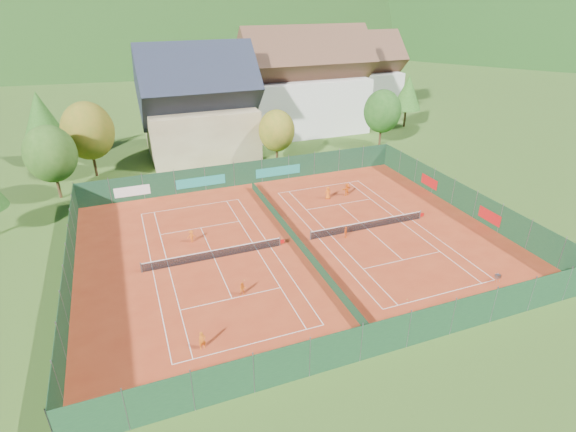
# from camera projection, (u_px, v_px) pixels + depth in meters

# --- Properties ---
(ground) EXTENTS (600.00, 600.00, 0.00)m
(ground) POSITION_uv_depth(u_px,v_px,m) (295.00, 243.00, 43.68)
(ground) COLOR #2F5219
(ground) RESTS_ON ground
(clay_pad) EXTENTS (40.00, 32.00, 0.01)m
(clay_pad) POSITION_uv_depth(u_px,v_px,m) (295.00, 243.00, 43.67)
(clay_pad) COLOR #A43318
(clay_pad) RESTS_ON ground
(court_markings_left) EXTENTS (11.03, 23.83, 0.00)m
(court_markings_left) POSITION_uv_depth(u_px,v_px,m) (214.00, 259.00, 41.11)
(court_markings_left) COLOR white
(court_markings_left) RESTS_ON ground
(court_markings_right) EXTENTS (11.03, 23.83, 0.00)m
(court_markings_right) POSITION_uv_depth(u_px,v_px,m) (367.00, 229.00, 46.23)
(court_markings_right) COLOR white
(court_markings_right) RESTS_ON ground
(tennis_net_left) EXTENTS (13.30, 0.10, 1.02)m
(tennis_net_left) POSITION_uv_depth(u_px,v_px,m) (216.00, 254.00, 40.93)
(tennis_net_left) COLOR #59595B
(tennis_net_left) RESTS_ON ground
(tennis_net_right) EXTENTS (13.30, 0.10, 1.02)m
(tennis_net_right) POSITION_uv_depth(u_px,v_px,m) (369.00, 224.00, 46.05)
(tennis_net_right) COLOR #59595B
(tennis_net_right) RESTS_ON ground
(court_divider) EXTENTS (0.03, 28.80, 1.00)m
(court_divider) POSITION_uv_depth(u_px,v_px,m) (295.00, 238.00, 43.45)
(court_divider) COLOR #13341D
(court_divider) RESTS_ON ground
(fence_north) EXTENTS (40.00, 0.10, 3.00)m
(fence_north) POSITION_uv_depth(u_px,v_px,m) (245.00, 174.00, 56.21)
(fence_north) COLOR #143721
(fence_north) RESTS_ON ground
(fence_south) EXTENTS (40.00, 0.04, 3.00)m
(fence_south) POSITION_uv_depth(u_px,v_px,m) (385.00, 337.00, 29.65)
(fence_south) COLOR #163D21
(fence_south) RESTS_ON ground
(fence_west) EXTENTS (0.04, 32.00, 3.00)m
(fence_west) POSITION_uv_depth(u_px,v_px,m) (68.00, 271.00, 36.60)
(fence_west) COLOR #13361B
(fence_west) RESTS_ON ground
(fence_east) EXTENTS (0.09, 32.00, 3.00)m
(fence_east) POSITION_uv_depth(u_px,v_px,m) (463.00, 198.00, 49.45)
(fence_east) COLOR #153A1E
(fence_east) RESTS_ON ground
(chalet) EXTENTS (16.20, 12.00, 16.00)m
(chalet) POSITION_uv_depth(u_px,v_px,m) (199.00, 110.00, 64.77)
(chalet) COLOR beige
(chalet) RESTS_ON ground
(hotel_block_a) EXTENTS (21.60, 11.00, 17.25)m
(hotel_block_a) POSITION_uv_depth(u_px,v_px,m) (304.00, 88.00, 75.51)
(hotel_block_a) COLOR silver
(hotel_block_a) RESTS_ON ground
(hotel_block_b) EXTENTS (17.28, 10.00, 15.50)m
(hotel_block_b) POSITION_uv_depth(u_px,v_px,m) (355.00, 79.00, 87.01)
(hotel_block_b) COLOR silver
(hotel_block_b) RESTS_ON ground
(tree_west_front) EXTENTS (5.72, 5.72, 8.69)m
(tree_west_front) POSITION_uv_depth(u_px,v_px,m) (50.00, 154.00, 50.90)
(tree_west_front) COLOR #4E331B
(tree_west_front) RESTS_ON ground
(tree_west_mid) EXTENTS (6.44, 6.44, 9.78)m
(tree_west_mid) POSITION_uv_depth(u_px,v_px,m) (88.00, 131.00, 56.88)
(tree_west_mid) COLOR #492D1A
(tree_west_mid) RESTS_ON ground
(tree_west_back) EXTENTS (5.60, 5.60, 10.00)m
(tree_west_back) POSITION_uv_depth(u_px,v_px,m) (41.00, 115.00, 61.33)
(tree_west_back) COLOR #473019
(tree_west_back) RESTS_ON ground
(tree_center) EXTENTS (5.01, 5.01, 7.60)m
(tree_center) POSITION_uv_depth(u_px,v_px,m) (277.00, 131.00, 61.83)
(tree_center) COLOR #422D17
(tree_center) RESTS_ON ground
(tree_east_front) EXTENTS (5.72, 5.72, 8.69)m
(tree_east_front) POSITION_uv_depth(u_px,v_px,m) (382.00, 111.00, 68.95)
(tree_east_front) COLOR #4B311A
(tree_east_front) RESTS_ON ground
(tree_east_mid) EXTENTS (5.04, 5.04, 9.00)m
(tree_east_mid) POSITION_uv_depth(u_px,v_px,m) (408.00, 92.00, 78.53)
(tree_east_mid) COLOR #432E18
(tree_east_mid) RESTS_ON ground
(tree_east_back) EXTENTS (7.15, 7.15, 10.86)m
(tree_east_back) POSITION_uv_depth(u_px,v_px,m) (346.00, 84.00, 82.34)
(tree_east_back) COLOR #412E17
(tree_east_back) RESTS_ON ground
(mountain_backdrop) EXTENTS (820.00, 530.00, 242.00)m
(mountain_backdrop) POSITION_uv_depth(u_px,v_px,m) (193.00, 107.00, 265.39)
(mountain_backdrop) COLOR black
(mountain_backdrop) RESTS_ON ground
(ball_hopper) EXTENTS (0.34, 0.34, 0.80)m
(ball_hopper) POSITION_uv_depth(u_px,v_px,m) (498.00, 276.00, 37.61)
(ball_hopper) COLOR slate
(ball_hopper) RESTS_ON ground
(loose_ball_0) EXTENTS (0.07, 0.07, 0.07)m
(loose_ball_0) POSITION_uv_depth(u_px,v_px,m) (244.00, 280.00, 38.00)
(loose_ball_0) COLOR #CCD833
(loose_ball_0) RESTS_ON ground
(loose_ball_1) EXTENTS (0.07, 0.07, 0.07)m
(loose_ball_1) POSITION_uv_depth(u_px,v_px,m) (407.00, 299.00, 35.64)
(loose_ball_1) COLOR #CCD833
(loose_ball_1) RESTS_ON ground
(loose_ball_2) EXTENTS (0.07, 0.07, 0.07)m
(loose_ball_2) POSITION_uv_depth(u_px,v_px,m) (287.00, 216.00, 48.81)
(loose_ball_2) COLOR #CCD833
(loose_ball_2) RESTS_ON ground
(player_left_near) EXTENTS (0.54, 0.38, 1.41)m
(player_left_near) POSITION_uv_depth(u_px,v_px,m) (202.00, 341.00, 30.47)
(player_left_near) COLOR #D26212
(player_left_near) RESTS_ON ground
(player_left_mid) EXTENTS (0.67, 0.57, 1.18)m
(player_left_mid) POSITION_uv_depth(u_px,v_px,m) (243.00, 289.00, 35.95)
(player_left_mid) COLOR #D76113
(player_left_mid) RESTS_ON ground
(player_left_far) EXTENTS (0.87, 0.56, 1.29)m
(player_left_far) POSITION_uv_depth(u_px,v_px,m) (192.00, 236.00, 43.56)
(player_left_far) COLOR #D45A12
(player_left_far) RESTS_ON ground
(player_right_near) EXTENTS (0.65, 0.74, 1.21)m
(player_right_near) POSITION_uv_depth(u_px,v_px,m) (346.00, 232.00, 44.35)
(player_right_near) COLOR #E75914
(player_right_near) RESTS_ON ground
(player_right_far_a) EXTENTS (0.83, 0.63, 1.52)m
(player_right_far_a) POSITION_uv_depth(u_px,v_px,m) (328.00, 193.00, 52.58)
(player_right_far_a) COLOR #CF5712
(player_right_far_a) RESTS_ON ground
(player_right_far_b) EXTENTS (1.46, 0.79, 1.51)m
(player_right_far_b) POSITION_uv_depth(u_px,v_px,m) (347.00, 189.00, 53.55)
(player_right_far_b) COLOR orange
(player_right_far_b) RESTS_ON ground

